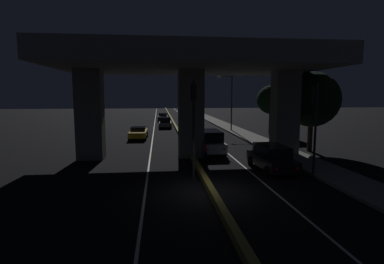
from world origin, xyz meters
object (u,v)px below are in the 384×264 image
Objects in this scene: traffic_light_left_of_median at (193,113)px; car_dark_blue_third_oncoming at (163,117)px; car_dark_blue_third at (199,136)px; traffic_light_right_of_median at (315,114)px; street_lamp at (230,98)px; car_taxi_yellow_lead_oncoming at (138,133)px; pedestrian_on_sidewalk at (277,138)px; car_grey_second_oncoming at (165,122)px; car_taxi_yellow_fourth at (189,125)px; car_black_lead at (271,157)px; motorcycle_blue_filtering_near at (204,151)px; car_white_second at (210,141)px.

car_dark_blue_third_oncoming is at bearing 91.71° from traffic_light_left_of_median.
car_dark_blue_third is 25.97m from car_dark_blue_third_oncoming.
street_lamp is at bearing 89.24° from traffic_light_right_of_median.
car_dark_blue_third is 7.15m from car_taxi_yellow_lead_oncoming.
traffic_light_right_of_median is at bearing -98.39° from pedestrian_on_sidewalk.
car_grey_second_oncoming is (-8.19, 28.32, -2.91)m from traffic_light_right_of_median.
traffic_light_left_of_median is at bearing -179.99° from traffic_light_right_of_median.
car_taxi_yellow_fourth is at bearing -179.04° from street_lamp.
street_lamp is 4.30× the size of pedestrian_on_sidewalk.
car_taxi_yellow_fourth is (-3.18, 21.24, 0.10)m from car_black_lead.
street_lamp is 4.17× the size of motorcycle_blue_filtering_near.
car_black_lead is 1.01× the size of car_grey_second_oncoming.
street_lamp is at bearing 27.85° from car_dark_blue_third_oncoming.
car_black_lead is 6.89m from car_white_second.
street_lamp is 13.64m from car_taxi_yellow_lead_oncoming.
traffic_light_left_of_median is 3.14× the size of motorcycle_blue_filtering_near.
motorcycle_blue_filtering_near is 7.92m from pedestrian_on_sidewalk.
street_lamp reaches higher than car_white_second.
traffic_light_right_of_median is 1.17× the size of car_black_lead.
traffic_light_left_of_median is 22.97m from car_taxi_yellow_fourth.
traffic_light_left_of_median reaches higher than car_grey_second_oncoming.
traffic_light_left_of_median is 1.28× the size of car_white_second.
street_lamp is 1.60× the size of car_black_lead.
traffic_light_right_of_median is 40.53m from car_dark_blue_third_oncoming.
traffic_light_right_of_median reaches higher than motorcycle_blue_filtering_near.
car_taxi_yellow_lead_oncoming is (-6.53, 9.27, -0.32)m from car_white_second.
car_white_second reaches higher than car_grey_second_oncoming.
traffic_light_right_of_median is 1.18× the size of car_grey_second_oncoming.
car_taxi_yellow_lead_oncoming is 11.81m from car_grey_second_oncoming.
car_dark_blue_third is (-0.13, 6.08, -0.33)m from car_white_second.
car_black_lead is at bearing 15.70° from traffic_light_left_of_median.
pedestrian_on_sidewalk is (7.07, 3.53, 0.42)m from motorcycle_blue_filtering_near.
car_taxi_yellow_fourth is at bearing 29.87° from car_grey_second_oncoming.
car_dark_blue_third is at bearing -177.57° from car_taxi_yellow_fourth.
car_white_second is (-5.22, -15.08, -3.46)m from street_lamp.
motorcycle_blue_filtering_near is (-6.08, -17.52, -3.84)m from street_lamp.
car_taxi_yellow_fourth is (-5.51, -0.09, -3.49)m from street_lamp.
car_black_lead is at bearing 14.84° from car_grey_second_oncoming.
car_dark_blue_third_oncoming reaches higher than motorcycle_blue_filtering_near.
car_taxi_yellow_lead_oncoming reaches higher than car_dark_blue_third.
car_taxi_yellow_lead_oncoming is at bearing 103.96° from traffic_light_left_of_median.
car_dark_blue_third_oncoming is at bearing 107.52° from pedestrian_on_sidewalk.
car_taxi_yellow_lead_oncoming is (-6.24, -5.72, -0.29)m from car_taxi_yellow_fourth.
car_white_second reaches higher than car_taxi_yellow_fourth.
car_dark_blue_third is at bearing -120.71° from street_lamp.
car_dark_blue_third_oncoming is (-1.18, 39.54, -3.06)m from traffic_light_left_of_median.
car_black_lead is at bearing 32.55° from car_taxi_yellow_lead_oncoming.
car_taxi_yellow_fourth is at bearing 133.78° from car_taxi_yellow_lead_oncoming.
car_grey_second_oncoming is at bearing 3.72° from motorcycle_blue_filtering_near.
car_dark_blue_third is 2.45× the size of motorcycle_blue_filtering_near.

